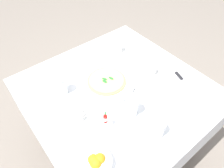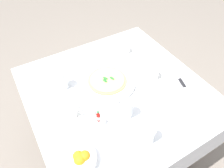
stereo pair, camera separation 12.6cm
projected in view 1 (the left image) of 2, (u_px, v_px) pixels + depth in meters
ground_plane at (116, 146)px, 1.80m from camera, size 8.00×8.00×0.00m
dining_table at (117, 103)px, 1.36m from camera, size 1.04×1.04×0.74m
pizza_plate at (107, 82)px, 1.29m from camera, size 0.35×0.35×0.02m
pizza at (107, 81)px, 1.28m from camera, size 0.24×0.24×0.02m
coffee_cup_left_edge at (150, 70)px, 1.33m from camera, size 0.13×0.13×0.07m
coffee_cup_back_corner at (117, 48)px, 1.50m from camera, size 0.13×0.13×0.06m
coffee_cup_near_left at (76, 116)px, 1.09m from camera, size 0.13×0.13×0.07m
water_glass_right_edge at (132, 107)px, 1.10m from camera, size 0.06×0.06×0.12m
water_glass_far_right at (158, 129)px, 1.02m from camera, size 0.07×0.07×0.10m
water_glass_center_back at (61, 86)px, 1.20m from camera, size 0.06×0.06×0.12m
napkin_folded at (183, 83)px, 1.28m from camera, size 0.25×0.18×0.02m
dinner_knife at (184, 81)px, 1.27m from camera, size 0.19×0.08×0.01m
citrus_bowl at (96, 163)px, 0.92m from camera, size 0.15×0.15×0.07m
hot_sauce_bottle at (105, 118)px, 1.08m from camera, size 0.02×0.02×0.08m
salt_shaker at (110, 121)px, 1.07m from camera, size 0.03×0.03×0.06m
pepper_shaker at (101, 116)px, 1.09m from camera, size 0.03×0.03×0.06m
menu_card at (211, 100)px, 1.16m from camera, size 0.06×0.07×0.06m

